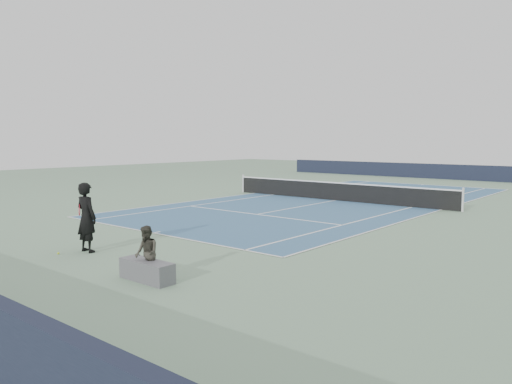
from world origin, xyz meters
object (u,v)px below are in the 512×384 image
Objects in this scene: tennis_ball at (58,253)px; spectator_bench at (147,261)px; tennis_player at (87,217)px; tennis_net at (336,191)px.

spectator_bench reaches higher than tennis_ball.
tennis_player is at bearing 168.38° from spectator_bench.
tennis_player is at bearing 64.00° from tennis_ball.
tennis_player reaches higher than tennis_net.
tennis_net is at bearing 93.10° from tennis_player.
tennis_ball is at bearing -88.29° from tennis_net.
tennis_net is 15.54m from tennis_ball.
tennis_player is 3.75m from spectator_bench.
spectator_bench is at bearing -74.11° from tennis_net.
spectator_bench is at bearing -11.62° from tennis_player.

